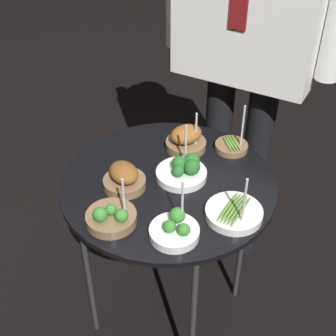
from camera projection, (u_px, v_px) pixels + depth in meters
ground_plane at (168, 310)px, 1.91m from camera, size 8.00×8.00×0.00m
serving_cart at (168, 192)px, 1.51m from camera, size 0.69×0.69×0.68m
bowl_broccoli_mid_left at (184, 170)px, 1.48m from camera, size 0.16×0.16×0.17m
bowl_broccoli_far_rim at (111, 217)px, 1.32m from camera, size 0.15×0.15×0.16m
bowl_asparagus_center at (232, 146)px, 1.61m from camera, size 0.11×0.11×0.17m
bowl_roast_front_right at (186, 139)px, 1.60m from camera, size 0.14×0.14×0.15m
bowl_broccoli_near_rim at (175, 229)px, 1.28m from camera, size 0.14×0.14×0.17m
bowl_roast_front_center at (124, 178)px, 1.44m from camera, size 0.14×0.13×0.08m
bowl_asparagus_front_left at (234, 213)px, 1.35m from camera, size 0.17×0.17×0.17m
waiter_figure at (252, 7)px, 1.54m from camera, size 0.64×0.24×1.74m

